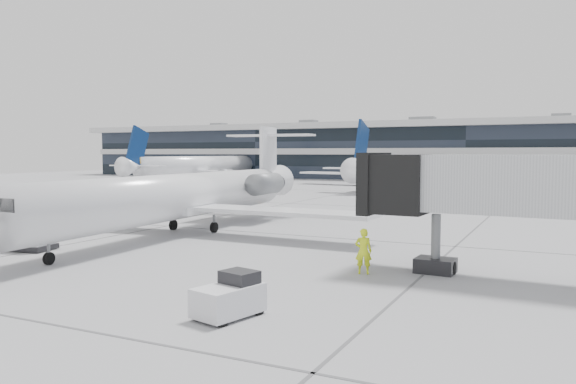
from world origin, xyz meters
The scene contains 10 objects.
ground centered at (0.00, 0.00, 0.00)m, with size 220.00×220.00×0.00m, color gray.
terminal centered at (0.00, 82.00, 5.00)m, with size 170.00×22.00×10.00m, color black.
bg_jet_left centered at (-45.00, 55.00, 0.00)m, with size 32.00×40.00×9.60m, color white, non-canonical shape.
bg_jet_center centered at (-8.00, 55.00, 0.00)m, with size 32.00×40.00×9.60m, color white, non-canonical shape.
regional_jet centered at (-6.69, -2.50, 2.53)m, with size 25.69×32.03×7.40m.
ramp_worker centered at (7.61, -9.00, 0.99)m, with size 0.72×0.47×1.98m, color #E3FF1A.
baggage_tug centered at (5.80, -16.92, 0.63)m, with size 1.80×2.47×1.41m.
cargo_uld centered at (-10.27, -11.15, 0.93)m, with size 2.52×2.04×1.85m.
traffic_cone centered at (-7.83, 10.92, 0.24)m, with size 0.40×0.40×0.52m.
far_tug centered at (-23.90, 36.65, 0.59)m, with size 1.77×2.33×1.31m.
Camera 1 is at (15.13, -31.90, 5.21)m, focal length 35.00 mm.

